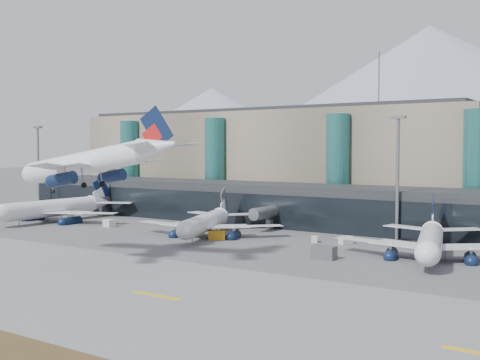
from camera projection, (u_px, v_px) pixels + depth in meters
name	position (u px, v px, depth m)	size (l,w,h in m)	color
ground	(126.00, 261.00, 100.56)	(900.00, 900.00, 0.00)	#515154
runway_strip	(53.00, 277.00, 88.07)	(400.00, 40.00, 0.04)	slate
runway_markings	(53.00, 277.00, 88.07)	(128.00, 1.00, 0.02)	gold
concourse	(291.00, 205.00, 148.38)	(170.00, 27.00, 10.00)	black
terminal_main	(271.00, 160.00, 188.48)	(130.00, 30.00, 31.00)	gray
teal_towers	(273.00, 166.00, 169.72)	(116.40, 19.40, 46.00)	#266C66
lightmast_left	(38.00, 163.00, 181.38)	(3.00, 1.20, 25.60)	slate
lightmast_mid	(398.00, 170.00, 123.24)	(3.00, 1.20, 25.60)	slate
hero_jet	(100.00, 155.00, 98.89)	(33.28, 33.38, 10.83)	white
jet_parked_left	(63.00, 202.00, 157.41)	(39.33, 37.90, 12.66)	white
jet_parked_mid	(209.00, 216.00, 130.81)	(32.31, 34.28, 11.02)	white
jet_parked_right	(431.00, 233.00, 104.48)	(33.77, 34.91, 11.21)	white
veh_a	(109.00, 223.00, 144.89)	(3.16, 1.78, 1.78)	silver
veh_b	(213.00, 225.00, 141.84)	(2.87, 1.77, 1.66)	#BF7F16
veh_c	(324.00, 252.00, 102.72)	(4.06, 2.14, 2.26)	#48494D
veh_d	(346.00, 240.00, 118.83)	(2.69, 1.44, 1.54)	silver
veh_f	(39.00, 213.00, 167.60)	(3.35, 1.77, 1.87)	#48494D
veh_g	(314.00, 239.00, 120.93)	(2.08, 1.22, 1.22)	silver
veh_h	(217.00, 235.00, 124.32)	(3.45, 1.82, 1.91)	#BF7F16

